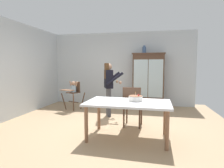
# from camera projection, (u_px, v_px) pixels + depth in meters

# --- Properties ---
(ground_plane) EXTENTS (6.24, 6.24, 0.00)m
(ground_plane) POSITION_uv_depth(u_px,v_px,m) (104.00, 125.00, 4.59)
(ground_plane) COLOR tan
(wall_back) EXTENTS (5.32, 0.06, 2.70)m
(wall_back) POSITION_uv_depth(u_px,v_px,m) (121.00, 69.00, 7.03)
(wall_back) COLOR silver
(wall_back) RESTS_ON ground_plane
(wall_left) EXTENTS (0.06, 5.32, 2.70)m
(wall_left) POSITION_uv_depth(u_px,v_px,m) (9.00, 70.00, 5.01)
(wall_left) COLOR silver
(wall_left) RESTS_ON ground_plane
(china_cabinet) EXTENTS (1.13, 0.48, 1.90)m
(china_cabinet) POSITION_uv_depth(u_px,v_px,m) (148.00, 80.00, 6.60)
(china_cabinet) COLOR #4C3323
(china_cabinet) RESTS_ON ground_plane
(ceramic_vase) EXTENTS (0.13, 0.13, 0.27)m
(ceramic_vase) POSITION_uv_depth(u_px,v_px,m) (144.00, 50.00, 6.54)
(ceramic_vase) COLOR #3D567F
(ceramic_vase) RESTS_ON china_cabinet
(high_chair_with_toddler) EXTENTS (0.74, 0.81, 0.95)m
(high_chair_with_toddler) POSITION_uv_depth(u_px,v_px,m) (73.00, 90.00, 6.21)
(high_chair_with_toddler) COLOR #4C3323
(high_chair_with_toddler) RESTS_ON ground_plane
(adult_person) EXTENTS (0.64, 0.63, 1.53)m
(adult_person) POSITION_uv_depth(u_px,v_px,m) (109.00, 83.00, 5.33)
(adult_person) COLOR #47474C
(adult_person) RESTS_ON ground_plane
(dining_table) EXTENTS (1.67, 1.02, 0.74)m
(dining_table) POSITION_uv_depth(u_px,v_px,m) (128.00, 106.00, 3.68)
(dining_table) COLOR silver
(dining_table) RESTS_ON ground_plane
(birthday_cake) EXTENTS (0.28, 0.28, 0.19)m
(birthday_cake) POSITION_uv_depth(u_px,v_px,m) (136.00, 98.00, 3.75)
(birthday_cake) COLOR white
(birthday_cake) RESTS_ON dining_table
(dining_chair_far_side) EXTENTS (0.47, 0.47, 0.96)m
(dining_chair_far_side) POSITION_uv_depth(u_px,v_px,m) (132.00, 104.00, 4.37)
(dining_chair_far_side) COLOR #4C3323
(dining_chair_far_side) RESTS_ON ground_plane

